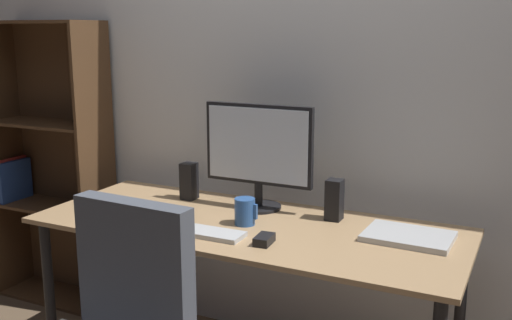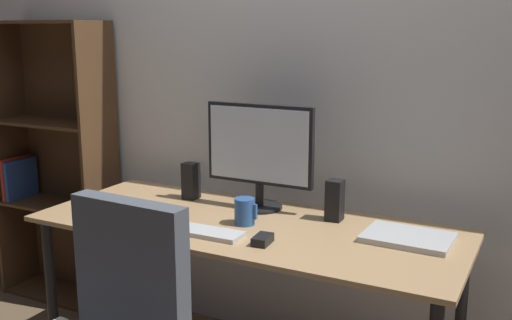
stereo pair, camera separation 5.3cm
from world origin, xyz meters
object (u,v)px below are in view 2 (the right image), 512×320
at_px(speaker_right, 335,200).
at_px(coffee_mug, 244,211).
at_px(keyboard, 206,232).
at_px(bookshelf, 58,164).
at_px(laptop, 408,238).
at_px(speaker_left, 191,181).
at_px(desk, 247,242).
at_px(mouse, 263,240).
at_px(monitor, 259,150).

bearing_deg(speaker_right, coffee_mug, -144.73).
relative_size(keyboard, bookshelf, 0.19).
xyz_separation_m(laptop, speaker_left, (-1.03, 0.10, 0.07)).
relative_size(desk, bookshelf, 1.12).
bearing_deg(keyboard, mouse, 1.14).
xyz_separation_m(monitor, mouse, (0.21, -0.39, -0.24)).
xyz_separation_m(monitor, bookshelf, (-1.34, 0.14, -0.23)).
bearing_deg(desk, speaker_left, 153.28).
xyz_separation_m(coffee_mug, speaker_left, (-0.40, 0.22, 0.03)).
bearing_deg(monitor, laptop, -9.19).
bearing_deg(mouse, coffee_mug, 130.25).
distance_m(keyboard, bookshelf, 1.42).
height_order(desk, laptop, laptop).
height_order(laptop, bookshelf, bookshelf).
distance_m(desk, keyboard, 0.22).
distance_m(desk, mouse, 0.26).
relative_size(mouse, bookshelf, 0.06).
bearing_deg(keyboard, coffee_mug, 67.44).
relative_size(coffee_mug, bookshelf, 0.07).
xyz_separation_m(keyboard, coffee_mug, (0.07, 0.18, 0.05)).
relative_size(keyboard, speaker_left, 1.71).
xyz_separation_m(coffee_mug, speaker_right, (0.30, 0.22, 0.03)).
distance_m(laptop, bookshelf, 2.03).
bearing_deg(bookshelf, speaker_right, -5.09).
bearing_deg(speaker_left, desk, -26.72).
distance_m(desk, coffee_mug, 0.13).
relative_size(mouse, speaker_right, 0.56).
bearing_deg(mouse, desk, 127.35).
bearing_deg(speaker_right, desk, -146.48).
bearing_deg(laptop, speaker_left, 176.11).
height_order(mouse, laptop, mouse).
distance_m(monitor, coffee_mug, 0.31).
bearing_deg(keyboard, bookshelf, 156.69).
bearing_deg(coffee_mug, keyboard, -111.62).
xyz_separation_m(mouse, speaker_right, (0.14, 0.38, 0.07)).
relative_size(keyboard, laptop, 0.91).
distance_m(keyboard, speaker_right, 0.55).
distance_m(mouse, coffee_mug, 0.24).
xyz_separation_m(desk, coffee_mug, (-0.00, -0.02, 0.13)).
bearing_deg(laptop, speaker_right, 164.47).
height_order(monitor, speaker_left, monitor).
distance_m(speaker_left, speaker_right, 0.70).
height_order(speaker_right, bookshelf, bookshelf).
bearing_deg(monitor, coffee_mug, -78.52).
relative_size(speaker_left, bookshelf, 0.11).
relative_size(monitor, bookshelf, 0.32).
distance_m(desk, monitor, 0.40).
bearing_deg(coffee_mug, mouse, -45.00).
bearing_deg(bookshelf, mouse, -18.95).
xyz_separation_m(mouse, laptop, (0.46, 0.28, -0.01)).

